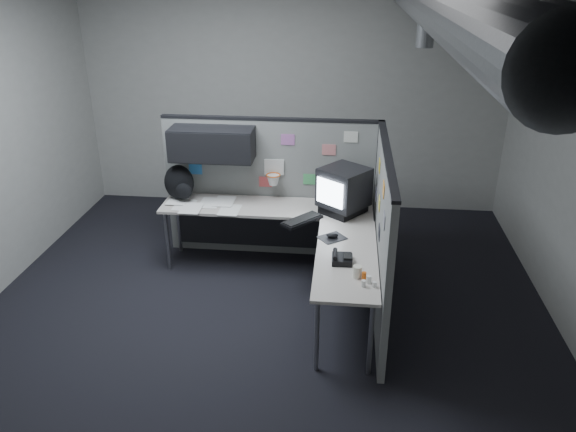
# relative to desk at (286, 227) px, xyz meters

# --- Properties ---
(room) EXTENTS (5.62, 5.62, 3.22)m
(room) POSITION_rel_desk_xyz_m (0.41, -0.70, 1.48)
(room) COLOR black
(room) RESTS_ON ground
(partition_back) EXTENTS (2.44, 0.42, 1.63)m
(partition_back) POSITION_rel_desk_xyz_m (-0.40, 0.53, 0.38)
(partition_back) COLOR slate
(partition_back) RESTS_ON ground
(partition_right) EXTENTS (0.07, 2.23, 1.63)m
(partition_right) POSITION_rel_desk_xyz_m (0.95, -0.49, 0.21)
(partition_right) COLOR slate
(partition_right) RESTS_ON ground
(desk) EXTENTS (2.31, 2.11, 0.73)m
(desk) POSITION_rel_desk_xyz_m (0.00, 0.00, 0.00)
(desk) COLOR #BBB2A9
(desk) RESTS_ON ground
(monitor) EXTENTS (0.60, 0.60, 0.49)m
(monitor) POSITION_rel_desk_xyz_m (0.58, 0.20, 0.37)
(monitor) COLOR black
(monitor) RESTS_ON desk
(keyboard) EXTENTS (0.43, 0.46, 0.04)m
(keyboard) POSITION_rel_desk_xyz_m (0.17, -0.09, 0.14)
(keyboard) COLOR black
(keyboard) RESTS_ON desk
(mouse) EXTENTS (0.31, 0.30, 0.05)m
(mouse) POSITION_rel_desk_xyz_m (0.49, -0.43, 0.14)
(mouse) COLOR black
(mouse) RESTS_ON desk
(phone) EXTENTS (0.19, 0.20, 0.09)m
(phone) POSITION_rel_desk_xyz_m (0.59, -0.89, 0.15)
(phone) COLOR black
(phone) RESTS_ON desk
(bottles) EXTENTS (0.13, 0.15, 0.08)m
(bottles) POSITION_rel_desk_xyz_m (0.81, -1.24, 0.15)
(bottles) COLOR silver
(bottles) RESTS_ON desk
(cup) EXTENTS (0.10, 0.10, 0.11)m
(cup) POSITION_rel_desk_xyz_m (0.73, -1.15, 0.17)
(cup) COLOR silver
(cup) RESTS_ON desk
(papers) EXTENTS (0.84, 0.54, 0.02)m
(papers) POSITION_rel_desk_xyz_m (-0.94, 0.22, 0.13)
(papers) COLOR white
(papers) RESTS_ON desk
(backpack) EXTENTS (0.38, 0.34, 0.40)m
(backpack) POSITION_rel_desk_xyz_m (-1.23, 0.35, 0.31)
(backpack) COLOR black
(backpack) RESTS_ON desk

